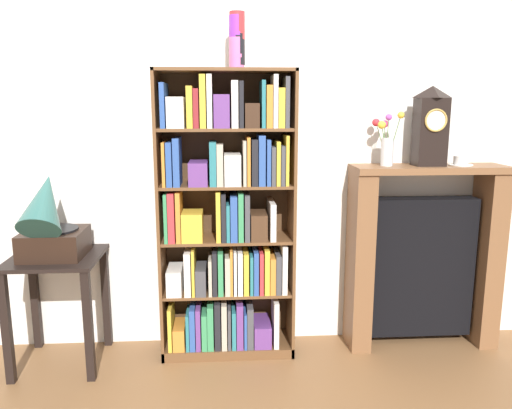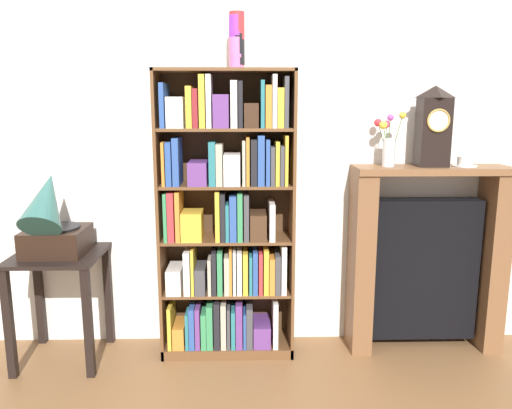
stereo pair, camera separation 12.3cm
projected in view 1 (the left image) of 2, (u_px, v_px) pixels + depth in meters
ground_plane at (229, 360)px, 3.03m from camera, size 7.57×6.40×0.02m
wall_back at (245, 138)px, 3.09m from camera, size 4.57×0.08×2.60m
bookshelf at (227, 225)px, 2.98m from camera, size 0.79×0.30×1.70m
cup_stack at (237, 40)px, 2.77m from camera, size 0.09×0.09×0.30m
side_table_left at (58, 284)px, 2.90m from camera, size 0.50×0.49×0.66m
gramophone at (49, 222)px, 2.77m from camera, size 0.33×0.47×0.54m
fireplace_mantel at (422, 258)px, 3.15m from camera, size 0.93×0.28×1.14m
mantel_clock at (431, 126)px, 2.97m from camera, size 0.17×0.15×0.47m
flower_vase at (386, 142)px, 2.98m from camera, size 0.15×0.15×0.32m
teacup_with_saucer at (461, 161)px, 3.03m from camera, size 0.14×0.14×0.06m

